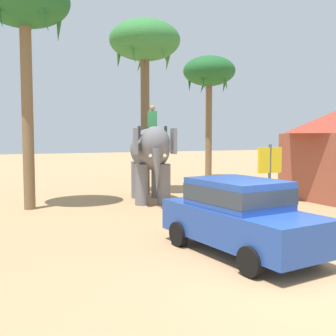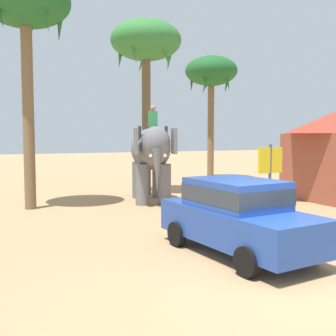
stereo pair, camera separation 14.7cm
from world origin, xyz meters
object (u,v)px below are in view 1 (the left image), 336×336
object	(u,v)px
palm_tree_far_back	(25,8)
palm_tree_behind_elephant	(145,45)
car_sedan_foreground	(239,213)
palm_tree_near_hut	(209,74)
signboard_yellow	(270,165)
elephant_with_mahout	(151,153)

from	to	relation	value
palm_tree_far_back	palm_tree_behind_elephant	bearing A→B (deg)	17.38
palm_tree_behind_elephant	car_sedan_foreground	bearing A→B (deg)	-100.77
palm_tree_near_hut	signboard_yellow	world-z (taller)	palm_tree_near_hut
palm_tree_far_back	signboard_yellow	bearing A→B (deg)	-30.81
elephant_with_mahout	car_sedan_foreground	bearing A→B (deg)	-98.77
elephant_with_mahout	palm_tree_near_hut	size ratio (longest dim) A/B	0.53
palm_tree_behind_elephant	palm_tree_near_hut	world-z (taller)	palm_tree_behind_elephant
elephant_with_mahout	palm_tree_far_back	world-z (taller)	palm_tree_far_back
elephant_with_mahout	palm_tree_far_back	bearing A→B (deg)	174.26
signboard_yellow	car_sedan_foreground	bearing A→B (deg)	-137.44
signboard_yellow	palm_tree_far_back	bearing A→B (deg)	149.19
palm_tree_behind_elephant	palm_tree_far_back	distance (m)	5.62
elephant_with_mahout	palm_tree_far_back	size ratio (longest dim) A/B	0.48
palm_tree_far_back	signboard_yellow	size ratio (longest dim) A/B	3.49
palm_tree_far_back	signboard_yellow	world-z (taller)	palm_tree_far_back
palm_tree_near_hut	palm_tree_far_back	bearing A→B (deg)	-152.34
elephant_with_mahout	palm_tree_behind_elephant	xyz separation A→B (m)	(0.68, 2.14, 4.80)
elephant_with_mahout	palm_tree_near_hut	xyz separation A→B (m)	(6.83, 6.49, 4.50)
car_sedan_foreground	elephant_with_mahout	distance (m)	7.77
car_sedan_foreground	elephant_with_mahout	bearing A→B (deg)	81.23
car_sedan_foreground	elephant_with_mahout	xyz separation A→B (m)	(1.17, 7.61, 1.06)
palm_tree_behind_elephant	palm_tree_far_back	bearing A→B (deg)	-162.62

